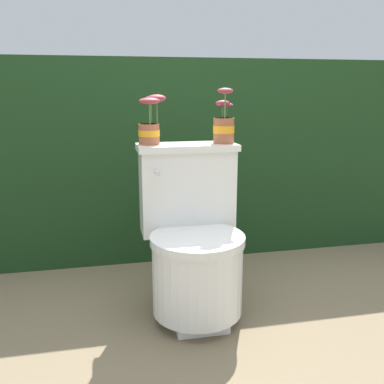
# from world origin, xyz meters

# --- Properties ---
(ground_plane) EXTENTS (12.00, 12.00, 0.00)m
(ground_plane) POSITION_xyz_m (0.00, 0.00, 0.00)
(ground_plane) COLOR #75664C
(hedge_backdrop) EXTENTS (3.56, 0.94, 1.23)m
(hedge_backdrop) POSITION_xyz_m (0.00, 1.17, 0.61)
(hedge_backdrop) COLOR #193819
(hedge_backdrop) RESTS_ON ground
(toilet) EXTENTS (0.48, 0.55, 0.80)m
(toilet) POSITION_xyz_m (-0.07, 0.05, 0.35)
(toilet) COLOR white
(toilet) RESTS_ON ground
(potted_plant_left) EXTENTS (0.14, 0.12, 0.23)m
(potted_plant_left) POSITION_xyz_m (-0.24, 0.22, 0.89)
(potted_plant_left) COLOR #9E5638
(potted_plant_left) RESTS_ON toilet
(potted_plant_midleft) EXTENTS (0.10, 0.12, 0.26)m
(potted_plant_midleft) POSITION_xyz_m (0.11, 0.19, 0.88)
(potted_plant_midleft) COLOR #9E5638
(potted_plant_midleft) RESTS_ON toilet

